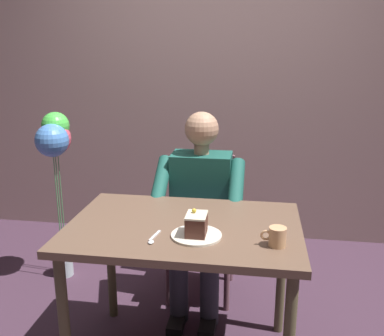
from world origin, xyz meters
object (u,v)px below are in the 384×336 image
coffee_cup (277,236)px  dining_table (184,242)px  chair (203,219)px  balloon_display (55,150)px  dessert_spoon (153,239)px  seated_person (200,209)px  cake_slice (196,224)px

coffee_cup → dining_table: bearing=-21.7°
chair → coffee_cup: size_ratio=8.15×
balloon_display → dessert_spoon: bearing=133.8°
dining_table → coffee_cup: coffee_cup is taller
dessert_spoon → balloon_display: balloon_display is taller
coffee_cup → dessert_spoon: (0.53, 0.02, -0.04)m
dessert_spoon → balloon_display: size_ratio=0.12×
chair → coffee_cup: (-0.43, 0.89, 0.31)m
chair → coffee_cup: bearing=115.5°
seated_person → balloon_display: seated_person is taller
dessert_spoon → cake_slice: bearing=-160.1°
cake_slice → dessert_spoon: size_ratio=0.84×
dining_table → chair: chair is taller
dining_table → balloon_display: 1.25m
chair → dessert_spoon: (0.10, 0.92, 0.27)m
chair → seated_person: seated_person is taller
coffee_cup → balloon_display: (1.41, -0.90, 0.11)m
cake_slice → coffee_cup: 0.35m
coffee_cup → cake_slice: bearing=-7.2°
cake_slice → balloon_display: (1.06, -0.85, 0.10)m
chair → cake_slice: bearing=95.2°
dining_table → seated_person: (0.00, -0.55, -0.04)m
dining_table → seated_person: seated_person is taller
cake_slice → balloon_display: size_ratio=0.10×
coffee_cup → balloon_display: size_ratio=0.09×
dining_table → balloon_display: size_ratio=0.95×
seated_person → dessert_spoon: 0.76m
cake_slice → dessert_spoon: 0.20m
cake_slice → chair: bearing=-84.8°
chair → balloon_display: 1.07m
seated_person → balloon_display: size_ratio=1.04×
coffee_cup → dessert_spoon: coffee_cup is taller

